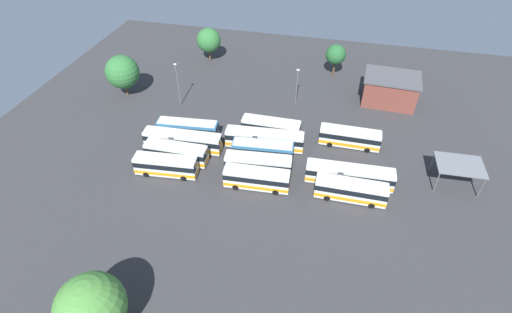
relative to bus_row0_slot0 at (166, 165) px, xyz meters
name	(u,v)px	position (x,y,z in m)	size (l,w,h in m)	color
ground_plane	(263,159)	(14.47, 7.21, -1.85)	(105.94, 105.94, 0.00)	#333335
bus_row0_slot0	(166,165)	(0.00, 0.00, 0.00)	(10.36, 3.40, 3.51)	silver
bus_row0_slot1	(176,153)	(0.41, 3.40, 0.00)	(10.66, 2.62, 3.51)	silver
bus_row0_slot2	(182,140)	(0.16, 6.78, 0.00)	(13.82, 3.22, 3.51)	silver
bus_row0_slot3	(188,129)	(-0.11, 10.17, 0.00)	(11.17, 3.50, 3.51)	teal
bus_row1_slot0	(257,178)	(15.00, 0.44, 0.00)	(10.39, 3.10, 3.51)	silver
bus_row1_slot1	(258,164)	(14.48, 3.76, 0.00)	(11.00, 3.50, 3.51)	silver
bus_row1_slot2	(263,151)	(14.43, 7.25, 0.00)	(10.49, 3.44, 3.51)	teal
bus_row1_slot3	(264,139)	(13.96, 10.49, 0.00)	(13.86, 3.56, 3.51)	silver
bus_row1_slot4	(271,127)	(14.43, 14.16, 0.00)	(10.66, 2.60, 3.51)	silver
bus_row2_slot0	(351,190)	(29.39, 1.23, 0.00)	(10.73, 2.57, 3.51)	silver
bus_row2_slot1	(349,175)	(28.96, 4.54, 0.00)	(13.79, 3.05, 3.51)	silver
bus_row2_slot4	(350,137)	(28.54, 14.50, 0.00)	(10.60, 2.62, 3.51)	silver
depot_building	(390,89)	(35.60, 31.44, 1.06)	(11.33, 8.64, 5.78)	brown
maintenance_shelter	(460,166)	(45.27, 8.51, 1.95)	(7.28, 5.59, 4.06)	slate
lamp_post_by_building	(178,83)	(-5.75, 20.20, 3.16)	(0.56, 0.28, 9.19)	slate
lamp_post_mid_lot	(297,85)	(17.13, 26.43, 2.36)	(0.56, 0.28, 7.61)	slate
tree_west_edge	(91,307)	(3.56, -26.18, 3.52)	(7.40, 7.40, 9.08)	brown
tree_east_edge	(122,72)	(-18.21, 21.18, 3.57)	(6.83, 6.83, 8.85)	brown
tree_south_edge	(209,40)	(-6.25, 40.64, 3.32)	(5.72, 5.72, 8.04)	brown
tree_north_edge	(336,55)	(23.66, 39.79, 3.38)	(4.45, 4.45, 7.49)	brown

